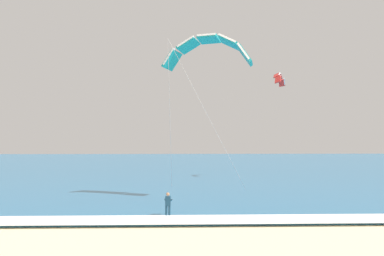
# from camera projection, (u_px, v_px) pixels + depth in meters

# --- Properties ---
(sea) EXTENTS (200.00, 120.00, 0.20)m
(sea) POSITION_uv_depth(u_px,v_px,m) (183.00, 165.00, 86.17)
(sea) COLOR teal
(sea) RESTS_ON ground
(surf_foam) EXTENTS (200.00, 3.01, 0.04)m
(surf_foam) POSITION_uv_depth(u_px,v_px,m) (201.00, 219.00, 27.23)
(surf_foam) COLOR white
(surf_foam) RESTS_ON sea
(surfboard) EXTENTS (0.52, 1.42, 0.09)m
(surfboard) POSITION_uv_depth(u_px,v_px,m) (168.00, 219.00, 28.62)
(surfboard) COLOR #E04C38
(surfboard) RESTS_ON ground
(kitesurfer) EXTENTS (0.55, 0.54, 1.69)m
(kitesurfer) POSITION_uv_depth(u_px,v_px,m) (168.00, 204.00, 28.66)
(kitesurfer) COLOR #143347
(kitesurfer) RESTS_ON ground
(kite_primary) EXTENTS (7.36, 8.91, 12.41)m
(kite_primary) POSITION_uv_depth(u_px,v_px,m) (208.00, 48.00, 36.35)
(kite_primary) COLOR teal
(kite_distant) EXTENTS (2.17, 4.05, 1.55)m
(kite_distant) POSITION_uv_depth(u_px,v_px,m) (279.00, 78.00, 55.21)
(kite_distant) COLOR red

